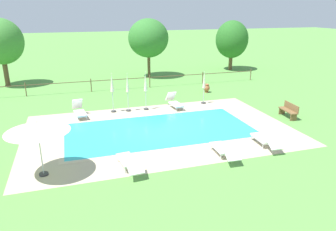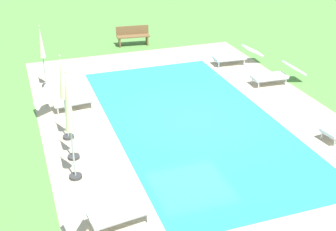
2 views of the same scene
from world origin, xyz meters
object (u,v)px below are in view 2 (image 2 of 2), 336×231
sun_lounger_south_near_corner (236,56)px  patio_umbrella_closed_row_west (42,49)px  sun_lounger_north_near_steps (64,99)px  patio_umbrella_closed_row_mid_west (68,106)px  patio_umbrella_closed_row_centre (63,87)px  patio_umbrella_closed_row_mid_east (69,118)px  wooden_bench_lawn_side (133,35)px  sun_lounger_north_mid (277,74)px  sun_lounger_north_far (107,212)px

sun_lounger_south_near_corner → patio_umbrella_closed_row_west: (0.10, 7.61, 1.08)m
sun_lounger_north_near_steps → patio_umbrella_closed_row_mid_west: 3.29m
patio_umbrella_closed_row_centre → patio_umbrella_closed_row_west: bearing=2.6°
patio_umbrella_closed_row_west → patio_umbrella_closed_row_mid_west: (-5.32, -0.16, 0.12)m
patio_umbrella_closed_row_mid_east → wooden_bench_lawn_side: 10.96m
sun_lounger_north_mid → patio_umbrella_closed_row_mid_east: size_ratio=0.82×
sun_lounger_south_near_corner → patio_umbrella_closed_row_centre: 8.56m
patio_umbrella_closed_row_west → wooden_bench_lawn_side: bearing=-49.0°
sun_lounger_north_mid → sun_lounger_south_near_corner: sun_lounger_north_mid is taller
sun_lounger_south_near_corner → sun_lounger_north_mid: bearing=-169.8°
patio_umbrella_closed_row_centre → wooden_bench_lawn_side: size_ratio=1.65×
sun_lounger_south_near_corner → wooden_bench_lawn_side: 5.08m
wooden_bench_lawn_side → sun_lounger_north_far: bearing=162.2°
patio_umbrella_closed_row_mid_west → patio_umbrella_closed_row_mid_east: size_ratio=0.99×
sun_lounger_north_near_steps → patio_umbrella_closed_row_west: 2.50m
patio_umbrella_closed_row_west → patio_umbrella_closed_row_mid_west: 5.33m
sun_lounger_south_near_corner → patio_umbrella_closed_row_mid_east: patio_umbrella_closed_row_mid_east is taller
sun_lounger_north_near_steps → sun_lounger_north_far: sun_lounger_north_far is taller
sun_lounger_north_near_steps → sun_lounger_north_mid: 7.69m
sun_lounger_north_mid → wooden_bench_lawn_side: wooden_bench_lawn_side is taller
sun_lounger_north_mid → sun_lounger_north_far: size_ratio=1.09×
patio_umbrella_closed_row_west → wooden_bench_lawn_side: (3.75, -4.31, -0.97)m
patio_umbrella_closed_row_mid_east → wooden_bench_lawn_side: (10.03, -4.25, -1.21)m
patio_umbrella_closed_row_west → patio_umbrella_closed_row_mid_east: 6.28m
sun_lounger_south_near_corner → patio_umbrella_closed_row_mid_west: (-5.22, 7.46, 1.20)m
sun_lounger_north_far → patio_umbrella_closed_row_mid_east: 2.48m
sun_lounger_north_far → sun_lounger_south_near_corner: 10.97m
sun_lounger_north_mid → patio_umbrella_closed_row_mid_east: patio_umbrella_closed_row_mid_east is taller
patio_umbrella_closed_row_mid_east → sun_lounger_south_near_corner: bearing=-50.7°
patio_umbrella_closed_row_mid_west → patio_umbrella_closed_row_mid_east: patio_umbrella_closed_row_mid_east is taller
patio_umbrella_closed_row_west → patio_umbrella_closed_row_centre: bearing=-177.4°
sun_lounger_south_near_corner → patio_umbrella_closed_row_mid_west: patio_umbrella_closed_row_mid_west is taller
sun_lounger_north_near_steps → sun_lounger_north_mid: bearing=-92.0°
sun_lounger_north_near_steps → sun_lounger_north_mid: (-0.26, -7.69, -0.03)m
patio_umbrella_closed_row_centre → wooden_bench_lawn_side: (7.91, -4.12, -1.15)m
sun_lounger_north_far → sun_lounger_south_near_corner: size_ratio=0.90×
sun_lounger_north_far → patio_umbrella_closed_row_centre: 4.39m
sun_lounger_north_mid → sun_lounger_north_near_steps: bearing=88.0°
patio_umbrella_closed_row_mid_east → sun_lounger_north_near_steps: bearing=-4.3°
sun_lounger_north_mid → patio_umbrella_closed_row_mid_west: (-2.81, 7.89, 1.19)m
patio_umbrella_closed_row_mid_east → patio_umbrella_closed_row_west: bearing=0.5°
sun_lounger_north_mid → patio_umbrella_closed_row_centre: size_ratio=0.81×
sun_lounger_north_near_steps → patio_umbrella_closed_row_mid_east: patio_umbrella_closed_row_mid_east is taller
patio_umbrella_closed_row_centre → patio_umbrella_closed_row_mid_east: patio_umbrella_closed_row_centre is taller
sun_lounger_north_near_steps → patio_umbrella_closed_row_mid_east: bearing=175.7°
sun_lounger_north_mid → patio_umbrella_closed_row_centre: 8.13m
patio_umbrella_closed_row_mid_west → sun_lounger_north_mid: bearing=-70.4°
sun_lounger_south_near_corner → patio_umbrella_closed_row_centre: patio_umbrella_closed_row_centre is taller
sun_lounger_south_near_corner → patio_umbrella_closed_row_mid_west: 9.18m
sun_lounger_north_near_steps → sun_lounger_north_far: size_ratio=1.01×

